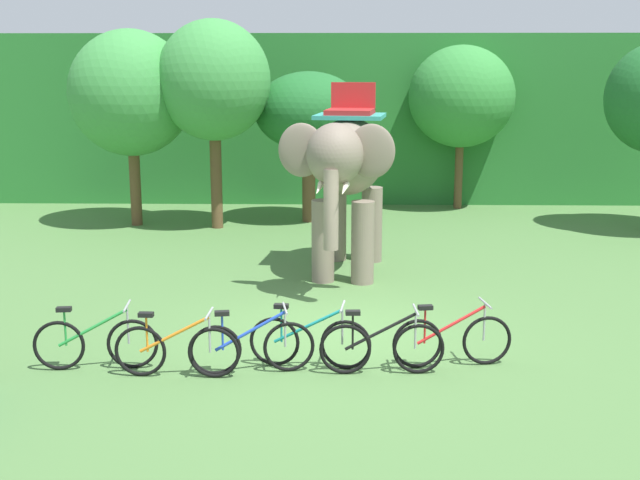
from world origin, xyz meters
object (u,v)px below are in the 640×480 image
(bike_orange, at_px, (177,350))
(bike_black, at_px, (382,347))
(tree_far_right, at_px, (309,112))
(tree_right, at_px, (131,93))
(bike_teal, at_px, (310,341))
(tree_center_right, at_px, (461,97))
(bike_blue, at_px, (252,346))
(bike_red, at_px, (452,340))
(elephant, at_px, (347,166))
(tree_left, at_px, (214,81))
(bike_green, at_px, (95,343))

(bike_orange, relative_size, bike_black, 1.00)
(tree_far_right, relative_size, bike_orange, 2.31)
(tree_right, relative_size, bike_teal, 2.94)
(tree_right, bearing_deg, tree_center_right, 17.06)
(bike_blue, xyz_separation_m, bike_red, (2.76, 0.32, 0.00))
(elephant, xyz_separation_m, bike_black, (0.43, -5.30, -1.82))
(tree_center_right, height_order, elephant, tree_center_right)
(tree_center_right, xyz_separation_m, bike_teal, (-3.89, -12.80, -2.83))
(tree_left, bearing_deg, bike_green, -91.34)
(bike_black, bearing_deg, bike_green, 178.74)
(bike_teal, bearing_deg, tree_left, 105.56)
(tree_right, relative_size, bike_green, 2.94)
(bike_blue, bearing_deg, bike_teal, 16.81)
(tree_left, distance_m, bike_orange, 10.75)
(tree_left, bearing_deg, bike_blue, -79.00)
(tree_left, bearing_deg, tree_right, 171.63)
(bike_green, relative_size, bike_blue, 1.01)
(tree_center_right, relative_size, bike_green, 2.74)
(elephant, relative_size, bike_green, 2.48)
(tree_far_right, distance_m, tree_center_right, 4.79)
(elephant, relative_size, bike_red, 2.49)
(tree_far_right, bearing_deg, bike_teal, -87.91)
(bike_blue, bearing_deg, tree_center_right, 70.28)
(elephant, height_order, bike_green, elephant)
(bike_black, bearing_deg, tree_center_right, 77.41)
(tree_left, bearing_deg, tree_center_right, 24.50)
(bike_blue, distance_m, bike_teal, 0.81)
(tree_left, relative_size, elephant, 1.24)
(bike_green, distance_m, bike_red, 4.94)
(elephant, xyz_separation_m, bike_orange, (-2.34, -5.48, -1.82))
(tree_left, relative_size, bike_teal, 3.07)
(tree_right, xyz_separation_m, bike_teal, (4.89, -10.10, -3.02))
(bike_red, bearing_deg, tree_center_right, 81.45)
(tree_right, relative_size, elephant, 1.19)
(tree_right, distance_m, tree_far_right, 4.57)
(elephant, height_order, bike_blue, elephant)
(tree_center_right, bearing_deg, bike_blue, -109.72)
(tree_right, distance_m, bike_teal, 11.62)
(bike_orange, bearing_deg, bike_green, 167.46)
(bike_orange, distance_m, bike_teal, 1.82)
(tree_far_right, height_order, tree_center_right, tree_center_right)
(tree_right, relative_size, bike_blue, 2.96)
(bike_orange, bearing_deg, elephant, 66.90)
(bike_blue, height_order, bike_red, same)
(bike_black, bearing_deg, tree_left, 110.36)
(bike_blue, relative_size, bike_red, 1.00)
(bike_orange, bearing_deg, tree_center_right, 66.73)
(tree_right, xyz_separation_m, bike_red, (6.88, -10.01, -3.02))
(elephant, xyz_separation_m, bike_red, (1.43, -5.00, -1.82))
(bike_orange, height_order, bike_teal, same)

